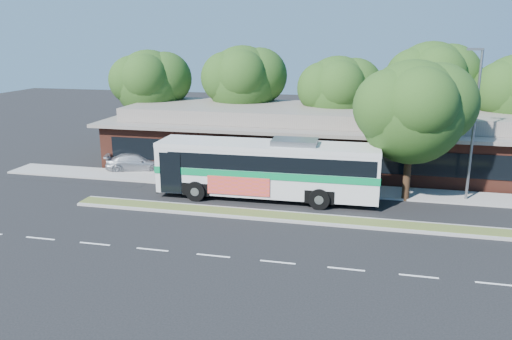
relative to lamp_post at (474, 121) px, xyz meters
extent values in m
plane|color=black|center=(-9.56, -6.00, -4.90)|extent=(120.00, 120.00, 0.00)
cube|color=#3F4E21|center=(-9.56, -5.40, -4.83)|extent=(26.00, 1.10, 0.15)
cube|color=gray|center=(-9.56, 0.40, -4.84)|extent=(44.00, 2.60, 0.12)
cube|color=black|center=(-27.56, 4.00, -4.90)|extent=(14.00, 12.00, 0.01)
cube|color=#54251A|center=(-9.56, 7.00, -3.30)|extent=(32.00, 10.00, 3.20)
cube|color=slate|center=(-9.56, 7.00, -1.58)|extent=(33.20, 11.20, 0.24)
cube|color=slate|center=(-9.56, 7.00, -0.95)|extent=(30.00, 8.00, 1.00)
cube|color=black|center=(-9.56, 1.97, -3.20)|extent=(30.00, 0.06, 1.60)
cylinder|color=slate|center=(0.04, 0.00, -0.40)|extent=(0.16, 0.16, 9.00)
cube|color=slate|center=(-0.36, 0.00, 4.10)|extent=(0.90, 0.18, 0.14)
cylinder|color=black|center=(-24.56, 9.00, -2.91)|extent=(0.44, 0.44, 3.99)
sphere|color=#224115|center=(-24.56, 9.00, 0.83)|extent=(5.80, 5.80, 5.80)
sphere|color=#224115|center=(-23.26, 9.43, 1.29)|extent=(4.52, 4.52, 4.52)
cylinder|color=black|center=(-16.56, 10.00, -2.80)|extent=(0.44, 0.44, 4.20)
sphere|color=#224115|center=(-16.56, 10.00, 1.10)|extent=(6.00, 6.00, 6.00)
sphere|color=#224115|center=(-15.21, 10.45, 1.58)|extent=(4.68, 4.68, 4.68)
cylinder|color=black|center=(-8.56, 9.00, -3.01)|extent=(0.44, 0.44, 3.78)
sphere|color=#224115|center=(-8.56, 9.00, 0.56)|extent=(5.60, 5.60, 5.60)
sphere|color=#224115|center=(-7.30, 9.42, 1.00)|extent=(4.37, 4.37, 4.37)
cylinder|color=black|center=(-1.56, 10.00, -2.70)|extent=(0.44, 0.44, 4.41)
sphere|color=#224115|center=(-1.56, 10.00, 1.37)|extent=(6.20, 6.20, 6.20)
sphere|color=#224115|center=(-0.17, 10.46, 1.86)|extent=(4.84, 4.84, 4.84)
cylinder|color=black|center=(4.44, 9.00, -2.97)|extent=(0.44, 0.44, 3.86)
cube|color=silver|center=(-11.90, -2.20, -2.98)|extent=(13.45, 3.11, 3.08)
cube|color=black|center=(-11.57, -2.19, -2.37)|extent=(12.38, 3.14, 0.92)
cube|color=silver|center=(-11.90, -2.20, -1.58)|extent=(13.47, 3.13, 0.29)
cube|color=#057C42|center=(-11.90, -2.20, -3.08)|extent=(13.52, 3.18, 0.42)
cube|color=black|center=(-18.62, -2.33, -2.61)|extent=(0.12, 2.51, 1.91)
cube|color=black|center=(-5.19, -2.07, -2.26)|extent=(0.11, 2.33, 1.23)
cube|color=#D13D40|center=(-13.33, -3.69, -3.78)|extent=(3.80, 0.13, 1.12)
cube|color=slate|center=(-10.23, -2.17, -1.29)|extent=(2.71, 1.84, 0.33)
cylinder|color=black|center=(-16.01, -3.68, -4.29)|extent=(1.24, 0.43, 1.23)
cylinder|color=black|center=(-16.06, -0.88, -4.29)|extent=(1.24, 0.43, 1.23)
cylinder|color=black|center=(-8.53, -3.54, -4.29)|extent=(1.24, 0.43, 1.23)
cylinder|color=black|center=(-8.58, -0.73, -4.29)|extent=(1.24, 0.43, 1.23)
imported|color=#BBBDC3|center=(-22.70, 2.05, -4.25)|extent=(4.82, 3.06, 1.30)
cylinder|color=black|center=(-3.56, -0.70, -3.11)|extent=(0.44, 0.44, 3.58)
sphere|color=#224115|center=(-3.56, -0.70, 0.51)|extent=(6.10, 6.10, 6.10)
sphere|color=#224115|center=(-2.19, -0.24, 0.99)|extent=(4.76, 4.76, 4.76)
camera|label=1|loc=(-5.94, -31.01, 4.82)|focal=35.00mm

